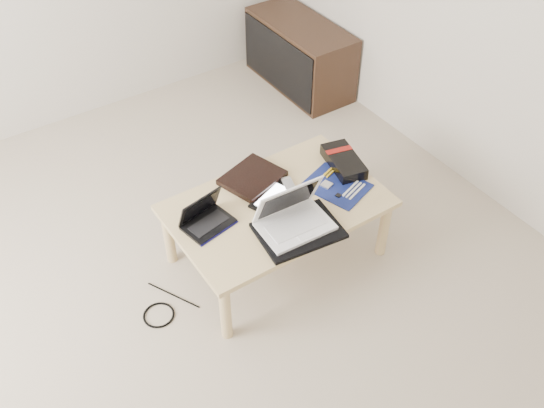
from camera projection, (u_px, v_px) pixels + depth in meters
ground at (182, 312)px, 3.11m from camera, size 4.00×4.00×0.00m
coffee_table at (277, 210)px, 3.16m from camera, size 1.10×0.70×0.40m
media_cabinet at (299, 55)px, 4.54m from camera, size 0.41×0.90×0.50m
book at (252, 178)px, 3.25m from camera, size 0.36×0.33×0.03m
netbook at (206, 219)px, 2.99m from camera, size 0.27×0.22×0.17m
tablet at (277, 200)px, 3.13m from camera, size 0.31×0.27×0.01m
remote at (292, 192)px, 3.17m from camera, size 0.12×0.25×0.02m
neoprene_sleeve at (299, 230)px, 2.97m from camera, size 0.43×0.34×0.02m
white_laptop at (293, 217)px, 2.95m from camera, size 0.36×0.26×0.24m
motherboard at (337, 186)px, 3.22m from camera, size 0.34×0.38×0.01m
gpu_box at (344, 161)px, 3.32m from camera, size 0.22×0.33×0.07m
cable_coil at (274, 214)px, 3.06m from camera, size 0.10×0.10×0.01m
floor_cable_coil at (159, 315)px, 3.09m from camera, size 0.17×0.17×0.01m
floor_cable_trail at (173, 295)px, 3.19m from camera, size 0.16×0.30×0.01m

